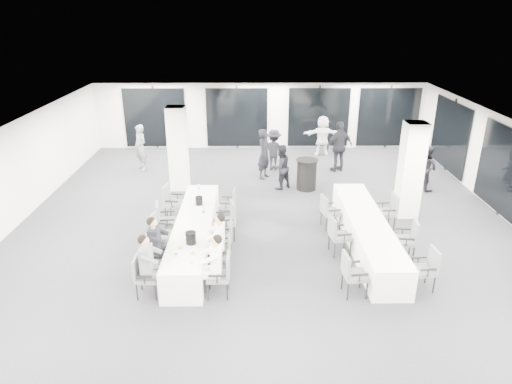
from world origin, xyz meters
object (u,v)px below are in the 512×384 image
(chair_main_left_second, at_px, (151,253))
(chair_main_right_second, at_px, (224,251))
(standing_guest_b, at_px, (281,164))
(ice_bucket_near, at_px, (191,238))
(chair_main_left_near, at_px, (143,274))
(chair_side_left_mid, at_px, (337,233))
(banquet_table_side, at_px, (366,232))
(standing_guest_f, at_px, (323,133))
(chair_main_left_fourth, at_px, (164,219))
(standing_guest_e, at_px, (409,157))
(chair_main_right_near, at_px, (222,273))
(standing_guest_h, at_px, (427,165))
(ice_bucket_far, at_px, (199,201))
(chair_side_right_far, at_px, (389,209))
(chair_main_left_mid, at_px, (159,231))
(standing_guest_c, at_px, (274,147))
(chair_main_left_far, at_px, (172,200))
(chair_main_right_far, at_px, (230,202))
(cocktail_table, at_px, (307,174))
(standing_guest_a, at_px, (264,151))
(standing_guest_g, at_px, (140,144))
(chair_side_left_near, at_px, (352,272))
(chair_main_right_mid, at_px, (226,236))
(chair_main_right_fourth, at_px, (228,219))
(chair_side_left_far, at_px, (328,210))
(chair_side_right_mid, at_px, (408,237))
(chair_side_right_near, at_px, (427,266))
(standing_guest_d, at_px, (340,143))

(chair_main_left_second, xyz_separation_m, chair_main_right_second, (1.66, 0.16, -0.03))
(standing_guest_b, bearing_deg, ice_bucket_near, 29.82)
(chair_main_left_near, xyz_separation_m, chair_side_left_mid, (4.41, 1.75, 0.04))
(standing_guest_b, bearing_deg, banquet_table_side, 79.98)
(standing_guest_b, xyz_separation_m, standing_guest_f, (1.95, 3.76, 0.07))
(chair_main_left_fourth, relative_size, standing_guest_e, 0.53)
(chair_main_right_near, bearing_deg, standing_guest_h, -46.82)
(ice_bucket_far, bearing_deg, standing_guest_b, 52.02)
(chair_side_right_far, bearing_deg, chair_main_left_mid, 98.54)
(chair_main_left_second, xyz_separation_m, standing_guest_h, (8.13, 5.21, 0.35))
(banquet_table_side, height_order, standing_guest_c, standing_guest_c)
(chair_main_left_far, xyz_separation_m, standing_guest_b, (3.27, 2.40, 0.28))
(chair_main_right_far, bearing_deg, ice_bucket_near, 169.03)
(standing_guest_b, bearing_deg, ice_bucket_far, 15.86)
(standing_guest_e, bearing_deg, cocktail_table, 79.51)
(cocktail_table, bearing_deg, chair_main_right_near, -112.00)
(chair_main_right_second, distance_m, standing_guest_a, 6.32)
(standing_guest_f, xyz_separation_m, standing_guest_g, (-7.09, -1.69, 0.02))
(chair_side_left_near, height_order, standing_guest_e, standing_guest_e)
(chair_main_left_second, relative_size, chair_main_left_mid, 0.90)
(standing_guest_e, bearing_deg, chair_main_right_mid, 110.30)
(banquet_table_side, bearing_deg, standing_guest_e, 61.37)
(chair_main_right_fourth, bearing_deg, chair_side_right_far, -95.08)
(chair_main_right_far, distance_m, chair_side_right_far, 4.46)
(ice_bucket_near, bearing_deg, chair_main_right_mid, 47.32)
(chair_side_left_far, bearing_deg, standing_guest_c, -178.36)
(chair_main_left_second, bearing_deg, standing_guest_h, 128.49)
(cocktail_table, relative_size, chair_main_left_near, 1.14)
(chair_main_right_near, relative_size, standing_guest_b, 0.56)
(chair_main_left_near, distance_m, standing_guest_a, 7.74)
(banquet_table_side, xyz_separation_m, chair_main_right_near, (-3.58, -2.15, 0.18))
(chair_main_right_second, height_order, standing_guest_g, standing_guest_g)
(chair_main_right_second, relative_size, chair_side_left_near, 0.88)
(chair_side_left_near, relative_size, standing_guest_g, 0.51)
(cocktail_table, height_order, standing_guest_g, standing_guest_g)
(chair_side_left_near, bearing_deg, chair_main_left_second, -107.55)
(chair_main_right_second, bearing_deg, chair_side_right_mid, -89.03)
(chair_side_left_near, distance_m, chair_side_right_near, 1.68)
(chair_main_right_fourth, bearing_deg, ice_bucket_far, 43.49)
(chair_main_right_fourth, distance_m, chair_side_left_far, 2.82)
(chair_side_left_mid, xyz_separation_m, standing_guest_h, (3.72, 4.33, 0.31))
(cocktail_table, bearing_deg, chair_main_left_mid, -134.12)
(banquet_table_side, relative_size, chair_main_right_fourth, 4.92)
(chair_side_left_mid, height_order, ice_bucket_near, ice_bucket_near)
(chair_side_right_near, height_order, standing_guest_g, standing_guest_g)
(chair_main_right_mid, distance_m, standing_guest_d, 7.37)
(chair_main_right_near, bearing_deg, chair_main_right_fourth, -0.14)
(chair_main_right_second, bearing_deg, chair_main_right_fourth, -5.49)
(chair_main_right_near, relative_size, chair_main_right_second, 1.12)
(chair_main_right_mid, bearing_deg, chair_side_left_near, -122.13)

